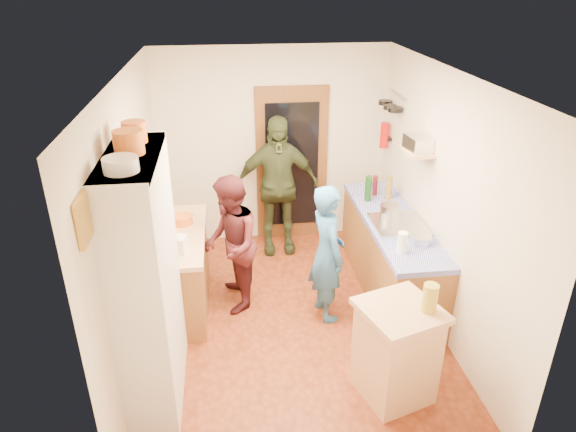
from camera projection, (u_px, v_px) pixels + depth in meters
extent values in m
cube|color=brown|center=(292.00, 321.00, 5.53)|extent=(3.00, 4.00, 0.02)
cube|color=silver|center=(293.00, 73.00, 4.39)|extent=(3.00, 4.00, 0.02)
cube|color=beige|center=(273.00, 147.00, 6.76)|extent=(3.00, 0.02, 2.60)
cube|color=beige|center=(335.00, 349.00, 3.16)|extent=(3.00, 0.02, 2.60)
cube|color=beige|center=(133.00, 220.00, 4.79)|extent=(0.02, 4.00, 2.60)
cube|color=beige|center=(442.00, 203.00, 5.13)|extent=(0.02, 4.00, 2.60)
cube|color=brown|center=(292.00, 165.00, 6.86)|extent=(0.95, 0.06, 2.10)
cube|color=black|center=(292.00, 166.00, 6.83)|extent=(0.70, 0.02, 1.70)
cube|color=silver|center=(148.00, 283.00, 4.19)|extent=(0.40, 1.20, 2.20)
cube|color=silver|center=(130.00, 158.00, 3.72)|extent=(0.40, 1.14, 0.04)
cylinder|color=white|center=(121.00, 165.00, 3.38)|extent=(0.24, 0.24, 0.10)
cylinder|color=orange|center=(129.00, 142.00, 3.69)|extent=(0.22, 0.22, 0.17)
cylinder|color=orange|center=(134.00, 132.00, 3.95)|extent=(0.19, 0.19, 0.17)
cube|color=brown|center=(178.00, 272.00, 5.61)|extent=(0.60, 1.40, 0.85)
cube|color=tan|center=(174.00, 236.00, 5.41)|extent=(0.64, 1.44, 0.05)
cube|color=white|center=(175.00, 244.00, 5.02)|extent=(0.26, 0.21, 0.17)
cylinder|color=white|center=(167.00, 233.00, 5.22)|extent=(0.19, 0.19, 0.18)
cylinder|color=orange|center=(183.00, 220.00, 5.59)|extent=(0.24, 0.24, 0.10)
cube|color=tan|center=(179.00, 213.00, 5.82)|extent=(0.35, 0.30, 0.02)
cube|color=brown|center=(389.00, 256.00, 5.92)|extent=(0.60, 2.20, 0.84)
cube|color=#0812A8|center=(393.00, 222.00, 5.73)|extent=(0.62, 2.22, 0.06)
cube|color=silver|center=(398.00, 225.00, 5.55)|extent=(0.55, 0.58, 0.04)
cylinder|color=silver|center=(390.00, 211.00, 5.65)|extent=(0.22, 0.22, 0.14)
cylinder|color=#143F14|center=(368.00, 189.00, 6.11)|extent=(0.09, 0.09, 0.31)
cylinder|color=#591419|center=(375.00, 185.00, 6.28)|extent=(0.07, 0.07, 0.25)
cylinder|color=olive|center=(389.00, 188.00, 6.16)|extent=(0.07, 0.07, 0.29)
cylinder|color=white|center=(402.00, 243.00, 5.00)|extent=(0.12, 0.12, 0.22)
cylinder|color=silver|center=(420.00, 239.00, 5.20)|extent=(0.28, 0.28, 0.09)
cube|color=tan|center=(396.00, 354.00, 4.40)|extent=(0.69, 0.69, 0.86)
cube|color=tan|center=(401.00, 311.00, 4.21)|extent=(0.78, 0.78, 0.05)
cube|color=white|center=(392.00, 308.00, 4.22)|extent=(0.42, 0.37, 0.02)
cylinder|color=#AD9E2D|center=(430.00, 298.00, 4.11)|extent=(0.15, 0.15, 0.25)
cylinder|color=silver|center=(396.00, 95.00, 6.16)|extent=(0.02, 0.65, 0.02)
cylinder|color=black|center=(395.00, 109.00, 6.05)|extent=(0.18, 0.18, 0.05)
cylinder|color=black|center=(390.00, 107.00, 6.24)|extent=(0.16, 0.16, 0.05)
cylinder|color=black|center=(385.00, 102.00, 6.41)|extent=(0.17, 0.17, 0.05)
cube|color=tan|center=(417.00, 151.00, 5.34)|extent=(0.26, 0.42, 0.03)
cube|color=silver|center=(418.00, 143.00, 5.30)|extent=(0.25, 0.32, 0.15)
cube|color=black|center=(389.00, 139.00, 6.58)|extent=(0.06, 0.10, 0.04)
cylinder|color=red|center=(384.00, 135.00, 6.55)|extent=(0.11, 0.11, 0.32)
cube|color=gold|center=(83.00, 220.00, 3.08)|extent=(0.03, 0.25, 0.30)
imported|color=#2E66A1|center=(331.00, 254.00, 5.30)|extent=(0.46, 0.61, 1.51)
imported|color=#46181D|center=(233.00, 243.00, 5.50)|extent=(0.60, 0.76, 1.53)
imported|color=#2E371E|center=(278.00, 186.00, 6.55)|extent=(1.08, 0.46, 1.83)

